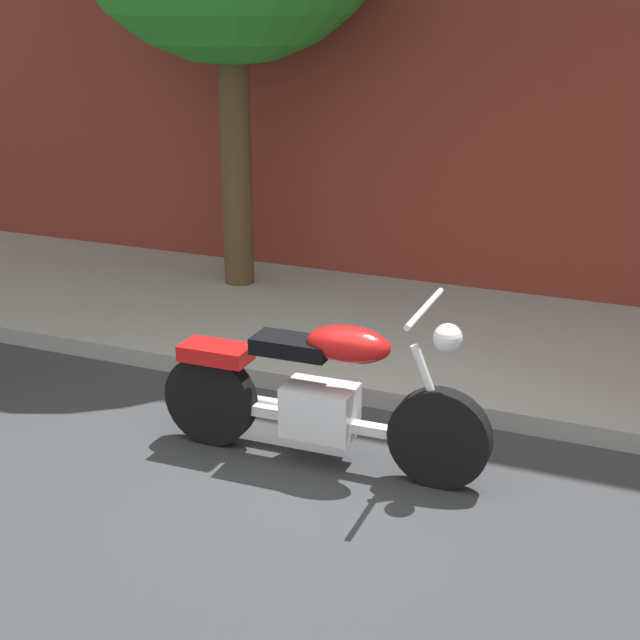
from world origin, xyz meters
TOP-DOWN VIEW (x-y plane):
  - ground_plane at (0.00, 0.00)m, footprint 60.00×60.00m
  - sidewalk at (0.00, 2.62)m, footprint 23.04×2.62m
  - motorcycle at (-0.06, 0.43)m, footprint 2.12×0.70m

SIDE VIEW (x-z plane):
  - ground_plane at x=0.00m, z-range 0.00..0.00m
  - sidewalk at x=0.00m, z-range 0.00..0.14m
  - motorcycle at x=-0.06m, z-range -0.10..1.01m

